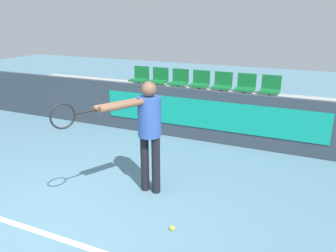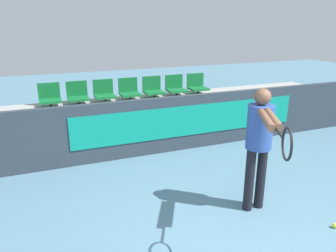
# 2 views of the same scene
# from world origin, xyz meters

# --- Properties ---
(ground_plane) EXTENTS (30.00, 30.00, 0.00)m
(ground_plane) POSITION_xyz_m (0.00, 0.00, 0.00)
(ground_plane) COLOR slate
(court_baseline) EXTENTS (4.29, 0.08, 0.01)m
(court_baseline) POSITION_xyz_m (0.00, -0.08, 0.00)
(court_baseline) COLOR white
(court_baseline) RESTS_ON ground
(barrier_wall) EXTENTS (11.10, 0.14, 1.12)m
(barrier_wall) POSITION_xyz_m (0.02, 3.82, 0.56)
(barrier_wall) COLOR #2D3842
(barrier_wall) RESTS_ON ground
(bleacher_tier_front) EXTENTS (10.70, 1.08, 0.35)m
(bleacher_tier_front) POSITION_xyz_m (0.00, 4.44, 0.18)
(bleacher_tier_front) COLOR #9E9E99
(bleacher_tier_front) RESTS_ON ground
(bleacher_tier_middle) EXTENTS (10.70, 1.08, 0.70)m
(bleacher_tier_middle) POSITION_xyz_m (0.00, 5.52, 0.35)
(bleacher_tier_middle) COLOR #9E9E99
(bleacher_tier_middle) RESTS_ON ground
(stadium_chair_0) EXTENTS (0.47, 0.42, 0.51)m
(stadium_chair_0) POSITION_xyz_m (-1.82, 4.57, 0.56)
(stadium_chair_0) COLOR #333333
(stadium_chair_0) RESTS_ON bleacher_tier_front
(stadium_chair_1) EXTENTS (0.47, 0.42, 0.51)m
(stadium_chair_1) POSITION_xyz_m (-1.21, 4.57, 0.56)
(stadium_chair_1) COLOR #333333
(stadium_chair_1) RESTS_ON bleacher_tier_front
(stadium_chair_2) EXTENTS (0.47, 0.42, 0.51)m
(stadium_chair_2) POSITION_xyz_m (-0.61, 4.57, 0.56)
(stadium_chair_2) COLOR #333333
(stadium_chair_2) RESTS_ON bleacher_tier_front
(stadium_chair_3) EXTENTS (0.47, 0.42, 0.51)m
(stadium_chair_3) POSITION_xyz_m (0.00, 4.57, 0.56)
(stadium_chair_3) COLOR #333333
(stadium_chair_3) RESTS_ON bleacher_tier_front
(stadium_chair_4) EXTENTS (0.47, 0.42, 0.51)m
(stadium_chair_4) POSITION_xyz_m (0.61, 4.57, 0.56)
(stadium_chair_4) COLOR #333333
(stadium_chair_4) RESTS_ON bleacher_tier_front
(stadium_chair_5) EXTENTS (0.47, 0.42, 0.51)m
(stadium_chair_5) POSITION_xyz_m (1.21, 4.57, 0.56)
(stadium_chair_5) COLOR #333333
(stadium_chair_5) RESTS_ON bleacher_tier_front
(stadium_chair_6) EXTENTS (0.47, 0.42, 0.51)m
(stadium_chair_6) POSITION_xyz_m (1.82, 4.57, 0.56)
(stadium_chair_6) COLOR #333333
(stadium_chair_6) RESTS_ON bleacher_tier_front
(stadium_chair_7) EXTENTS (0.47, 0.42, 0.51)m
(stadium_chair_7) POSITION_xyz_m (-1.82, 5.65, 0.91)
(stadium_chair_7) COLOR #333333
(stadium_chair_7) RESTS_ON bleacher_tier_middle
(stadium_chair_8) EXTENTS (0.47, 0.42, 0.51)m
(stadium_chair_8) POSITION_xyz_m (-1.21, 5.65, 0.91)
(stadium_chair_8) COLOR #333333
(stadium_chair_8) RESTS_ON bleacher_tier_middle
(stadium_chair_9) EXTENTS (0.47, 0.42, 0.51)m
(stadium_chair_9) POSITION_xyz_m (-0.61, 5.65, 0.91)
(stadium_chair_9) COLOR #333333
(stadium_chair_9) RESTS_ON bleacher_tier_middle
(stadium_chair_10) EXTENTS (0.47, 0.42, 0.51)m
(stadium_chair_10) POSITION_xyz_m (0.00, 5.65, 0.91)
(stadium_chair_10) COLOR #333333
(stadium_chair_10) RESTS_ON bleacher_tier_middle
(stadium_chair_11) EXTENTS (0.47, 0.42, 0.51)m
(stadium_chair_11) POSITION_xyz_m (0.61, 5.65, 0.91)
(stadium_chair_11) COLOR #333333
(stadium_chair_11) RESTS_ON bleacher_tier_middle
(stadium_chair_12) EXTENTS (0.47, 0.42, 0.51)m
(stadium_chair_12) POSITION_xyz_m (1.21, 5.65, 0.91)
(stadium_chair_12) COLOR #333333
(stadium_chair_12) RESTS_ON bleacher_tier_middle
(stadium_chair_13) EXTENTS (0.47, 0.42, 0.51)m
(stadium_chair_13) POSITION_xyz_m (1.82, 5.65, 0.91)
(stadium_chair_13) COLOR #333333
(stadium_chair_13) RESTS_ON bleacher_tier_middle
(tennis_player) EXTENTS (0.83, 1.46, 1.73)m
(tennis_player) POSITION_xyz_m (0.60, 1.35, 1.09)
(tennis_player) COLOR black
(tennis_player) RESTS_ON ground
(tennis_ball) EXTENTS (0.07, 0.07, 0.07)m
(tennis_ball) POSITION_xyz_m (1.33, 0.63, 0.03)
(tennis_ball) COLOR #CCDB33
(tennis_ball) RESTS_ON ground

